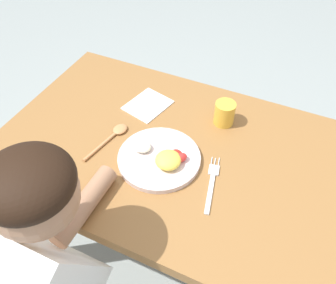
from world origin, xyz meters
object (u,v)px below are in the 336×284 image
(drinking_cup, at_px, (225,113))
(fork, at_px, (212,183))
(plate, at_px, (160,158))
(spoon, at_px, (114,134))

(drinking_cup, bearing_deg, fork, -78.48)
(plate, xyz_separation_m, drinking_cup, (0.12, 0.25, 0.03))
(plate, height_order, drinking_cup, drinking_cup)
(plate, distance_m, drinking_cup, 0.27)
(plate, height_order, spoon, plate)
(plate, height_order, fork, plate)
(fork, relative_size, drinking_cup, 2.55)
(spoon, bearing_deg, drinking_cup, -44.13)
(plate, bearing_deg, drinking_cup, 64.29)
(fork, height_order, spoon, spoon)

